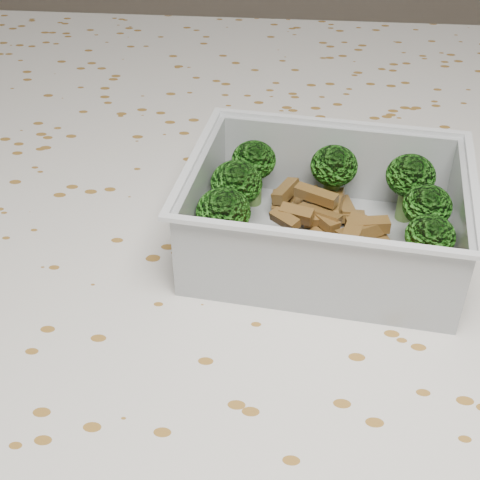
{
  "coord_description": "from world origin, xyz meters",
  "views": [
    {
      "loc": [
        0.04,
        -0.35,
        1.04
      ],
      "look_at": [
        0.0,
        -0.01,
        0.78
      ],
      "focal_mm": 50.0,
      "sensor_mm": 36.0,
      "label": 1
    }
  ],
  "objects": [
    {
      "name": "lunch_container",
      "position": [
        0.06,
        0.02,
        0.78
      ],
      "size": [
        0.2,
        0.16,
        0.06
      ],
      "color": "silver",
      "rests_on": "tablecloth"
    },
    {
      "name": "tablecloth",
      "position": [
        0.0,
        0.0,
        0.72
      ],
      "size": [
        1.46,
        0.96,
        0.19
      ],
      "color": "silver",
      "rests_on": "dining_table"
    },
    {
      "name": "meat_pile",
      "position": [
        0.06,
        0.03,
        0.77
      ],
      "size": [
        0.09,
        0.08,
        0.03
      ],
      "color": "brown",
      "rests_on": "lunch_container"
    },
    {
      "name": "sausage",
      "position": [
        0.06,
        -0.02,
        0.78
      ],
      "size": [
        0.15,
        0.05,
        0.02
      ],
      "color": "#BC5421",
      "rests_on": "lunch_container"
    },
    {
      "name": "dining_table",
      "position": [
        0.0,
        0.0,
        0.67
      ],
      "size": [
        1.4,
        0.9,
        0.75
      ],
      "color": "brown",
      "rests_on": "ground"
    },
    {
      "name": "broccoli_florets",
      "position": [
        0.06,
        0.03,
        0.79
      ],
      "size": [
        0.17,
        0.11,
        0.05
      ],
      "color": "#608C3F",
      "rests_on": "lunch_container"
    }
  ]
}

